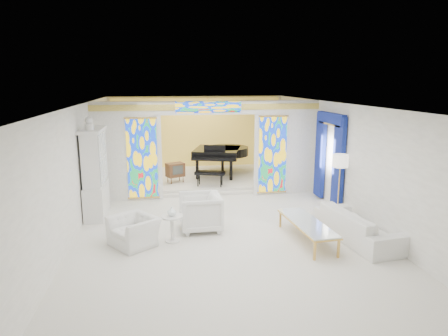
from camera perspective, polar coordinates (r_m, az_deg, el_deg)
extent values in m
plane|color=silver|center=(10.87, -0.91, -6.94)|extent=(12.00, 12.00, 0.00)
cube|color=white|center=(10.28, -0.96, 9.05)|extent=(7.00, 12.00, 0.02)
cube|color=white|center=(16.36, -3.89, 4.94)|extent=(7.00, 0.02, 3.00)
cube|color=white|center=(4.87, 9.28, -13.13)|extent=(7.00, 0.02, 3.00)
cube|color=white|center=(10.58, -20.05, 0.19)|extent=(0.02, 12.00, 3.00)
cube|color=white|center=(11.49, 16.62, 1.33)|extent=(0.02, 12.00, 3.00)
cube|color=white|center=(12.39, -13.80, 2.26)|extent=(2.00, 0.18, 3.00)
cube|color=white|center=(12.95, 8.83, 2.89)|extent=(2.00, 0.18, 3.00)
cube|color=white|center=(12.28, -2.28, 8.62)|extent=(3.00, 0.18, 0.40)
cube|color=silver|center=(12.28, -9.13, 1.42)|extent=(0.12, 0.06, 2.60)
cube|color=silver|center=(12.62, 4.61, 1.83)|extent=(0.12, 0.06, 2.60)
cube|color=silver|center=(12.19, -2.22, 7.89)|extent=(3.24, 0.06, 0.12)
cube|color=#EDCF59|center=(12.18, -2.22, 8.69)|extent=(7.00, 0.05, 0.18)
cube|color=gold|center=(12.28, -11.61, 1.33)|extent=(0.90, 0.04, 2.40)
cube|color=gold|center=(12.75, 6.94, 1.88)|extent=(0.90, 0.04, 2.40)
cube|color=gold|center=(12.17, -2.22, 8.69)|extent=(2.00, 0.04, 0.34)
cube|color=silver|center=(14.76, -3.15, -1.43)|extent=(6.80, 3.80, 0.18)
cube|color=#F1D054|center=(16.24, -3.85, 4.89)|extent=(6.70, 0.10, 2.90)
cylinder|color=gold|center=(14.30, -2.42, 8.13)|extent=(0.48, 0.48, 0.30)
cube|color=navy|center=(11.52, 16.02, 0.64)|extent=(0.12, 0.55, 2.60)
cube|color=navy|center=(12.69, 13.58, 1.81)|extent=(0.12, 0.55, 2.60)
cube|color=navy|center=(11.94, 15.06, 6.91)|extent=(0.14, 1.70, 0.30)
cube|color=#E0AE4F|center=(11.95, 15.01, 6.10)|extent=(0.12, 1.50, 0.06)
cube|color=silver|center=(11.35, -17.72, -4.32)|extent=(0.50, 1.40, 0.90)
cube|color=silver|center=(11.09, -18.10, 1.39)|extent=(0.44, 1.30, 1.40)
cube|color=white|center=(11.06, -16.92, 1.43)|extent=(0.01, 1.20, 1.30)
cube|color=silver|center=(10.98, -18.36, 5.18)|extent=(0.56, 1.46, 0.08)
cylinder|color=white|center=(10.63, -18.70, 5.59)|extent=(0.22, 0.22, 0.16)
sphere|color=white|center=(10.61, -18.75, 6.45)|extent=(0.20, 0.20, 0.20)
imported|color=white|center=(9.20, -12.74, -8.77)|extent=(1.28, 1.31, 0.64)
imported|color=white|center=(9.82, -3.42, -6.31)|extent=(1.02, 0.99, 0.91)
imported|color=silver|center=(9.73, 18.57, -7.78)|extent=(1.24, 2.48, 0.70)
cylinder|color=silver|center=(9.13, -7.45, -6.90)|extent=(0.55, 0.55, 0.04)
cylinder|color=silver|center=(9.23, -7.40, -8.65)|extent=(0.09, 0.09, 0.58)
cylinder|color=silver|center=(9.34, -7.35, -10.27)|extent=(0.36, 0.36, 0.03)
imported|color=white|center=(9.09, -7.47, -6.15)|extent=(0.23, 0.23, 0.21)
cube|color=white|center=(9.32, 11.78, -7.66)|extent=(0.75, 2.08, 0.04)
cube|color=gold|center=(9.33, 11.77, -7.78)|extent=(0.79, 2.12, 0.03)
cube|color=gold|center=(8.48, 12.83, -11.44)|extent=(0.05, 0.05, 0.42)
cube|color=gold|center=(8.71, 16.03, -10.96)|extent=(0.05, 0.05, 0.42)
cube|color=gold|center=(10.14, 8.04, -7.25)|extent=(0.05, 0.05, 0.42)
cube|color=gold|center=(10.34, 10.82, -6.97)|extent=(0.05, 0.05, 0.42)
cylinder|color=gold|center=(11.31, 15.84, -6.58)|extent=(0.30, 0.30, 0.03)
cylinder|color=gold|center=(11.09, 16.07, -2.84)|extent=(0.03, 0.03, 1.56)
cylinder|color=white|center=(10.92, 16.30, 1.00)|extent=(0.43, 0.43, 0.33)
cube|color=black|center=(14.70, -0.98, 2.22)|extent=(2.01, 2.08, 0.31)
cylinder|color=black|center=(15.03, 0.47, 2.44)|extent=(1.96, 1.96, 0.31)
cube|color=black|center=(13.75, -1.59, 1.33)|extent=(1.51, 0.73, 0.11)
cube|color=silver|center=(13.66, -1.64, 1.35)|extent=(1.34, 0.49, 0.03)
cube|color=black|center=(14.07, -1.35, 2.76)|extent=(0.75, 0.25, 0.27)
cube|color=black|center=(13.19, -2.03, -0.71)|extent=(1.05, 0.65, 0.09)
cylinder|color=black|center=(14.16, -3.84, -0.23)|extent=(0.14, 0.14, 0.68)
cylinder|color=black|center=(13.98, 1.01, -0.38)|extent=(0.14, 0.14, 0.68)
cylinder|color=black|center=(15.42, -0.21, 0.82)|extent=(0.14, 0.14, 0.68)
cube|color=brown|center=(13.75, -6.98, -0.26)|extent=(0.69, 0.59, 0.47)
cube|color=#383D3A|center=(13.57, -6.63, -0.29)|extent=(0.35, 0.17, 0.30)
cone|color=brown|center=(13.61, -7.54, -1.86)|extent=(0.04, 0.04, 0.21)
cone|color=brown|center=(13.80, -5.86, -1.62)|extent=(0.04, 0.04, 0.21)
cone|color=brown|center=(13.85, -8.04, -1.62)|extent=(0.04, 0.04, 0.21)
cone|color=brown|center=(14.04, -6.38, -1.39)|extent=(0.04, 0.04, 0.21)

